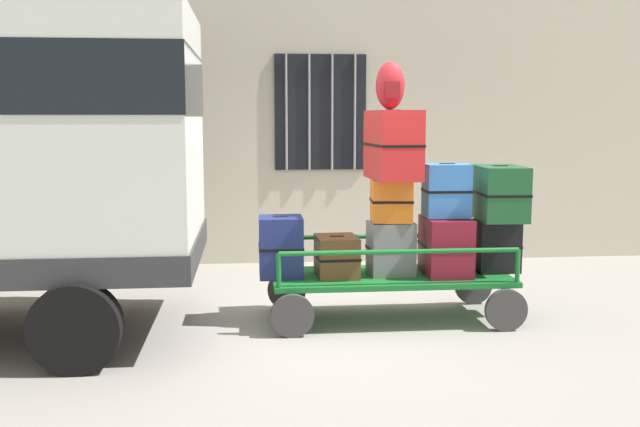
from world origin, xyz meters
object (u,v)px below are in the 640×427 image
Objects in this scene: suitcase_midright_bottom at (446,246)px; suitcase_midleft_bottom at (337,256)px; suitcase_center_bottom at (391,248)px; suitcase_right_middle at (499,193)px; suitcase_midright_middle at (446,190)px; backpack at (390,86)px; luggage_cart at (391,283)px; suitcase_center_middle at (391,200)px; suitcase_right_bottom at (497,246)px; suitcase_left_bottom at (281,247)px; suitcase_center_top at (393,145)px.

suitcase_midleft_bottom is at bearing 178.94° from suitcase_midright_bottom.
suitcase_right_middle is (1.05, -0.01, 0.52)m from suitcase_center_bottom.
suitcase_midright_middle is at bearing -178.38° from suitcase_right_middle.
suitcase_right_middle is 1.48m from backpack.
suitcase_midright_bottom is (0.53, -0.03, 0.36)m from luggage_cart.
suitcase_center_middle is 0.69m from suitcase_midright_bottom.
suitcase_midright_middle is at bearing 90.00° from suitcase_midright_bottom.
suitcase_right_middle is (1.58, 0.01, 0.59)m from suitcase_midleft_bottom.
backpack is (-1.08, -0.05, 1.53)m from suitcase_right_bottom.
suitcase_center_bottom is at bearing -0.90° from suitcase_left_bottom.
suitcase_center_top reaches higher than suitcase_center_middle.
suitcase_left_bottom is 2.10m from suitcase_right_bottom.
suitcase_right_middle is at bearing 0.53° from suitcase_midleft_bottom.
suitcase_center_bottom is 0.75× the size of suitcase_right_middle.
suitcase_center_middle is (-0.00, 0.03, 0.80)m from luggage_cart.
suitcase_midleft_bottom is at bearing 179.49° from backpack.
suitcase_midleft_bottom is 0.74m from suitcase_center_middle.
suitcase_left_bottom is 1.38× the size of suitcase_center_middle.
suitcase_center_top is 1.13× the size of suitcase_right_middle.
suitcase_right_bottom is at bearing 0.56° from suitcase_center_middle.
suitcase_center_bottom is 1.17× the size of backpack.
suitcase_center_bottom is 0.46m from suitcase_center_middle.
suitcase_center_middle is 0.53m from suitcase_center_top.
suitcase_center_bottom is at bearing 177.79° from suitcase_midright_middle.
suitcase_midright_middle is 1.16× the size of backpack.
suitcase_center_top reaches higher than suitcase_midright_middle.
suitcase_left_bottom reaches higher than luggage_cart.
suitcase_midright_bottom is (1.05, -0.02, 0.08)m from suitcase_midleft_bottom.
backpack reaches higher than suitcase_midright_middle.
suitcase_center_top is at bearing -1.63° from suitcase_midleft_bottom.
luggage_cart is at bearing -90.00° from suitcase_center_bottom.
suitcase_left_bottom is (-1.05, 0.03, 0.37)m from luggage_cart.
suitcase_right_middle reaches higher than suitcase_center_middle.
suitcase_center_top is 1.29× the size of suitcase_midright_bottom.
suitcase_right_middle reaches higher than suitcase_center_bottom.
suitcase_midright_bottom is 1.16× the size of suitcase_right_bottom.
suitcase_center_bottom is 1.23× the size of suitcase_center_middle.
suitcase_center_top is (-0.00, -0.03, 1.32)m from luggage_cart.
suitcase_center_bottom is 1.53m from backpack.
suitcase_center_bottom is 0.66× the size of suitcase_center_top.
suitcase_right_middle is (2.10, -0.02, 0.49)m from suitcase_left_bottom.
suitcase_left_bottom is 0.53m from suitcase_midleft_bottom.
suitcase_right_middle is at bearing 1.62° from suitcase_midright_middle.
suitcase_center_top is at bearing -178.39° from suitcase_midright_middle.
suitcase_center_bottom is (1.05, -0.02, -0.03)m from suitcase_left_bottom.
backpack is (-0.03, -0.02, 1.53)m from suitcase_center_bottom.
suitcase_midleft_bottom is (0.53, -0.04, -0.09)m from suitcase_left_bottom.
luggage_cart is 1.32m from suitcase_center_top.
luggage_cart is 4.51× the size of suitcase_right_bottom.
suitcase_center_bottom is (0.00, 0.01, 0.34)m from luggage_cart.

